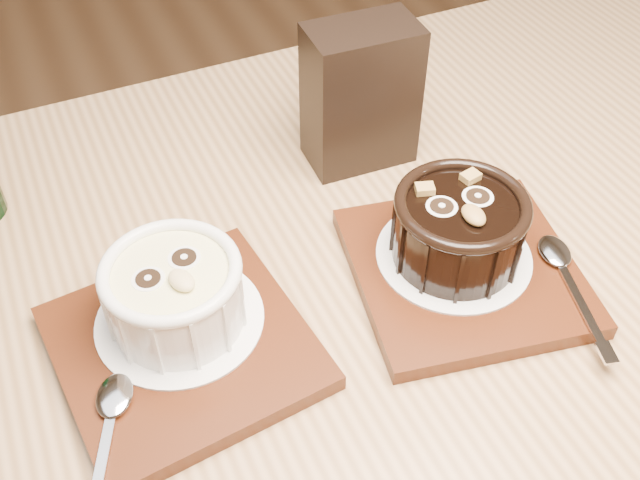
{
  "coord_description": "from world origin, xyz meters",
  "views": [
    {
      "loc": [
        -0.05,
        -0.55,
        1.22
      ],
      "look_at": [
        0.11,
        -0.18,
        0.81
      ],
      "focal_mm": 42.0,
      "sensor_mm": 36.0,
      "label": 1
    }
  ],
  "objects_px": {
    "ramekin_white": "(174,291)",
    "table": "(367,376)",
    "tray_right": "(464,270)",
    "ramekin_dark": "(459,225)",
    "condiment_stand": "(361,96)",
    "tray_left": "(183,347)"
  },
  "relations": [
    {
      "from": "ramekin_white",
      "to": "table",
      "type": "bearing_deg",
      "value": -33.87
    },
    {
      "from": "table",
      "to": "condiment_stand",
      "type": "relative_size",
      "value": 8.66
    },
    {
      "from": "ramekin_dark",
      "to": "table",
      "type": "bearing_deg",
      "value": -167.36
    },
    {
      "from": "ramekin_dark",
      "to": "condiment_stand",
      "type": "xyz_separation_m",
      "value": [
        -0.01,
        0.17,
        0.02
      ]
    },
    {
      "from": "ramekin_white",
      "to": "condiment_stand",
      "type": "distance_m",
      "value": 0.27
    },
    {
      "from": "tray_left",
      "to": "ramekin_white",
      "type": "xyz_separation_m",
      "value": [
        0.0,
        0.02,
        0.04
      ]
    },
    {
      "from": "condiment_stand",
      "to": "ramekin_white",
      "type": "bearing_deg",
      "value": -146.85
    },
    {
      "from": "table",
      "to": "tray_right",
      "type": "distance_m",
      "value": 0.13
    },
    {
      "from": "condiment_stand",
      "to": "ramekin_dark",
      "type": "bearing_deg",
      "value": -87.86
    },
    {
      "from": "tray_left",
      "to": "tray_right",
      "type": "height_order",
      "value": "same"
    },
    {
      "from": "tray_right",
      "to": "ramekin_dark",
      "type": "distance_m",
      "value": 0.04
    },
    {
      "from": "tray_right",
      "to": "ramekin_dark",
      "type": "xyz_separation_m",
      "value": [
        -0.0,
        0.01,
        0.04
      ]
    },
    {
      "from": "ramekin_white",
      "to": "tray_right",
      "type": "xyz_separation_m",
      "value": [
        0.23,
        -0.04,
        -0.04
      ]
    },
    {
      "from": "ramekin_white",
      "to": "condiment_stand",
      "type": "xyz_separation_m",
      "value": [
        0.22,
        0.15,
        0.02
      ]
    },
    {
      "from": "tray_left",
      "to": "tray_right",
      "type": "distance_m",
      "value": 0.24
    },
    {
      "from": "ramekin_dark",
      "to": "tray_left",
      "type": "bearing_deg",
      "value": -178.93
    },
    {
      "from": "tray_right",
      "to": "ramekin_white",
      "type": "bearing_deg",
      "value": 170.92
    },
    {
      "from": "tray_left",
      "to": "condiment_stand",
      "type": "height_order",
      "value": "condiment_stand"
    },
    {
      "from": "tray_left",
      "to": "tray_right",
      "type": "xyz_separation_m",
      "value": [
        0.24,
        -0.02,
        0.0
      ]
    },
    {
      "from": "ramekin_white",
      "to": "tray_left",
      "type": "bearing_deg",
      "value": -120.96
    },
    {
      "from": "tray_right",
      "to": "condiment_stand",
      "type": "bearing_deg",
      "value": 93.16
    },
    {
      "from": "tray_right",
      "to": "condiment_stand",
      "type": "distance_m",
      "value": 0.19
    }
  ]
}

